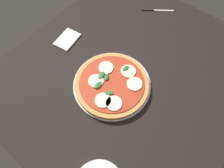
{
  "coord_description": "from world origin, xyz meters",
  "views": [
    {
      "loc": [
        0.45,
        0.26,
        1.54
      ],
      "look_at": [
        0.11,
        -0.01,
        0.75
      ],
      "focal_mm": 31.65,
      "sensor_mm": 36.0,
      "label": 1
    }
  ],
  "objects_px": {
    "serving_tray": "(112,84)",
    "knife": "(154,10)",
    "napkin": "(67,39)",
    "pizza": "(112,84)",
    "dining_table": "(127,80)"
  },
  "relations": [
    {
      "from": "serving_tray",
      "to": "knife",
      "type": "bearing_deg",
      "value": -167.12
    },
    {
      "from": "knife",
      "to": "serving_tray",
      "type": "bearing_deg",
      "value": 12.88
    },
    {
      "from": "serving_tray",
      "to": "napkin",
      "type": "height_order",
      "value": "serving_tray"
    },
    {
      "from": "napkin",
      "to": "knife",
      "type": "relative_size",
      "value": 0.85
    },
    {
      "from": "pizza",
      "to": "napkin",
      "type": "relative_size",
      "value": 2.56
    },
    {
      "from": "dining_table",
      "to": "napkin",
      "type": "height_order",
      "value": "napkin"
    },
    {
      "from": "pizza",
      "to": "napkin",
      "type": "xyz_separation_m",
      "value": [
        -0.07,
        -0.36,
        -0.02
      ]
    },
    {
      "from": "serving_tray",
      "to": "knife",
      "type": "distance_m",
      "value": 0.55
    },
    {
      "from": "pizza",
      "to": "serving_tray",
      "type": "bearing_deg",
      "value": -147.59
    },
    {
      "from": "serving_tray",
      "to": "napkin",
      "type": "relative_size",
      "value": 2.73
    },
    {
      "from": "serving_tray",
      "to": "napkin",
      "type": "xyz_separation_m",
      "value": [
        -0.06,
        -0.35,
        -0.0
      ]
    },
    {
      "from": "dining_table",
      "to": "serving_tray",
      "type": "relative_size",
      "value": 3.38
    },
    {
      "from": "dining_table",
      "to": "knife",
      "type": "relative_size",
      "value": 7.79
    },
    {
      "from": "pizza",
      "to": "knife",
      "type": "distance_m",
      "value": 0.56
    },
    {
      "from": "serving_tray",
      "to": "knife",
      "type": "xyz_separation_m",
      "value": [
        -0.54,
        -0.12,
        -0.0
      ]
    }
  ]
}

